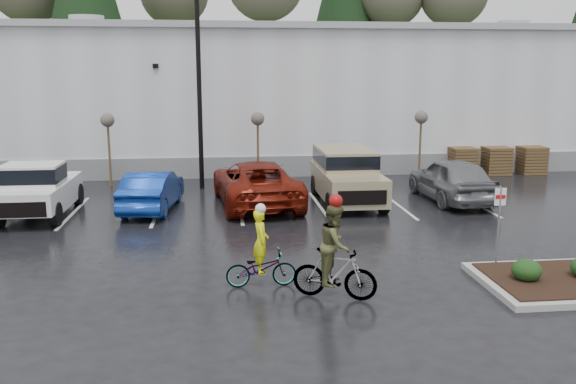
{
  "coord_description": "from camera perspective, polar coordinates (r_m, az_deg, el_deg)",
  "views": [
    {
      "loc": [
        -3.21,
        -14.09,
        5.16
      ],
      "look_at": [
        -1.1,
        4.54,
        1.3
      ],
      "focal_mm": 38.0,
      "sensor_mm": 36.0,
      "label": 1
    }
  ],
  "objects": [
    {
      "name": "sapling_mid",
      "position": [
        27.26,
        -2.86,
        6.5
      ],
      "size": [
        0.6,
        0.6,
        3.2
      ],
      "color": "#47311C",
      "rests_on": "ground"
    },
    {
      "name": "car_blue",
      "position": [
        22.82,
        -12.6,
        0.16
      ],
      "size": [
        2.08,
        4.61,
        1.47
      ],
      "primitive_type": "imported",
      "rotation": [
        0.0,
        0.0,
        3.02
      ],
      "color": "navy",
      "rests_on": "ground"
    },
    {
      "name": "wooded_ridge",
      "position": [
        59.22,
        -3.39,
        9.52
      ],
      "size": [
        80.0,
        25.0,
        6.0
      ],
      "primitive_type": "cube",
      "color": "#29411B",
      "rests_on": "ground"
    },
    {
      "name": "pallet_stack_c",
      "position": [
        32.26,
        21.78,
        2.81
      ],
      "size": [
        1.2,
        1.2,
        1.35
      ],
      "primitive_type": "cube",
      "color": "#47311C",
      "rests_on": "ground"
    },
    {
      "name": "car_grey",
      "position": [
        24.6,
        15.05,
        1.16
      ],
      "size": [
        2.24,
        5.13,
        1.72
      ],
      "primitive_type": "imported",
      "rotation": [
        0.0,
        0.0,
        3.18
      ],
      "color": "slate",
      "rests_on": "ground"
    },
    {
      "name": "shrub_a",
      "position": [
        15.68,
        21.43,
        -6.82
      ],
      "size": [
        0.7,
        0.7,
        0.52
      ],
      "primitive_type": "ellipsoid",
      "color": "#1B3412",
      "rests_on": "curb_island"
    },
    {
      "name": "cyclist_hivis",
      "position": [
        14.58,
        -2.54,
        -6.43
      ],
      "size": [
        1.69,
        0.63,
        2.03
      ],
      "rotation": [
        0.0,
        0.0,
        1.6
      ],
      "color": "#3F3F44",
      "rests_on": "ground"
    },
    {
      "name": "fire_lane_sign",
      "position": [
        16.35,
        19.13,
        -2.29
      ],
      "size": [
        0.3,
        0.05,
        2.2
      ],
      "color": "gray",
      "rests_on": "ground"
    },
    {
      "name": "pallet_stack_a",
      "position": [
        30.76,
        16.01,
        2.8
      ],
      "size": [
        1.2,
        1.2,
        1.35
      ],
      "primitive_type": "cube",
      "color": "#47311C",
      "rests_on": "ground"
    },
    {
      "name": "cyclist_olive",
      "position": [
        13.81,
        4.41,
        -6.48
      ],
      "size": [
        1.93,
        1.2,
        2.42
      ],
      "rotation": [
        0.0,
        0.0,
        1.19
      ],
      "color": "#3F3F44",
      "rests_on": "ground"
    },
    {
      "name": "sapling_west",
      "position": [
        27.62,
        -16.52,
        6.1
      ],
      "size": [
        0.6,
        0.6,
        3.2
      ],
      "color": "#47311C",
      "rests_on": "ground"
    },
    {
      "name": "suv_tan",
      "position": [
        23.43,
        5.58,
        1.42
      ],
      "size": [
        2.2,
        5.1,
        2.06
      ],
      "primitive_type": null,
      "color": "gray",
      "rests_on": "ground"
    },
    {
      "name": "pickup_white",
      "position": [
        23.28,
        -22.1,
        0.43
      ],
      "size": [
        2.1,
        5.2,
        1.96
      ],
      "primitive_type": null,
      "color": "silver",
      "rests_on": "ground"
    },
    {
      "name": "pallet_stack_b",
      "position": [
        31.45,
        18.88,
        2.8
      ],
      "size": [
        1.2,
        1.2,
        1.35
      ],
      "primitive_type": "cube",
      "color": "#47311C",
      "rests_on": "ground"
    },
    {
      "name": "ground",
      "position": [
        15.35,
        6.05,
        -8.08
      ],
      "size": [
        120.0,
        120.0,
        0.0
      ],
      "primitive_type": "plane",
      "color": "black",
      "rests_on": "ground"
    },
    {
      "name": "sapling_east",
      "position": [
        28.72,
        12.35,
        6.51
      ],
      "size": [
        0.6,
        0.6,
        3.2
      ],
      "color": "#47311C",
      "rests_on": "ground"
    },
    {
      "name": "warehouse",
      "position": [
        36.26,
        -1.39,
        9.24
      ],
      "size": [
        60.5,
        15.5,
        7.2
      ],
      "color": "silver",
      "rests_on": "ground"
    },
    {
      "name": "lamppost",
      "position": [
        26.11,
        -8.4,
        12.66
      ],
      "size": [
        0.5,
        1.0,
        9.22
      ],
      "color": "black",
      "rests_on": "ground"
    },
    {
      "name": "car_red",
      "position": [
        23.13,
        -3.01,
        0.87
      ],
      "size": [
        3.43,
        6.35,
        1.69
      ],
      "primitive_type": "imported",
      "rotation": [
        0.0,
        0.0,
        3.25
      ],
      "color": "maroon",
      "rests_on": "ground"
    }
  ]
}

